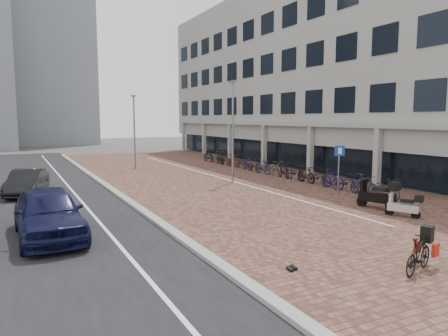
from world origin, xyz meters
TOP-DOWN VIEW (x-y plane):
  - ground at (0.00, 0.00)m, footprint 140.00×140.00m
  - plaza_brick at (2.00, 12.00)m, footprint 14.50×42.00m
  - street_asphalt at (-9.00, 12.00)m, footprint 8.00×50.00m
  - curb at (-5.10, 12.00)m, footprint 0.35×42.00m
  - lane_line at (-7.00, 12.00)m, footprint 0.12×44.00m
  - parking_line at (2.20, 12.00)m, footprint 0.10×30.00m
  - office_building at (12.97, 16.00)m, footprint 8.40×40.00m
  - car_navy at (-8.81, 1.18)m, footprint 2.10×4.92m
  - car_dark at (-9.17, 9.90)m, footprint 2.39×4.21m
  - hero_bike at (-0.83, -6.35)m, footprint 1.62×0.92m
  - shoes at (-3.56, -4.82)m, footprint 0.41×0.36m
  - scooter_front at (3.76, -2.06)m, footprint 0.99×1.42m
  - scooter_mid at (4.00, -0.50)m, footprint 1.04×1.91m
  - parking_sign at (5.04, 3.00)m, footprint 0.50×0.22m
  - lamp_near at (2.00, 8.77)m, footprint 0.12×0.12m
  - lamp_far at (-1.47, 17.99)m, footprint 0.12×0.12m
  - bike_row at (5.92, 10.65)m, footprint 1.16×21.43m

SIDE VIEW (x-z plane):
  - ground at x=0.00m, z-range 0.00..0.00m
  - street_asphalt at x=-9.00m, z-range -0.01..0.02m
  - plaza_brick at x=2.00m, z-range -0.01..0.03m
  - lane_line at x=-7.00m, z-range 0.02..0.02m
  - parking_line at x=2.20m, z-range 0.03..0.04m
  - shoes at x=-3.56m, z-range 0.00..0.09m
  - curb at x=-5.10m, z-range 0.00..0.14m
  - scooter_front at x=3.76m, z-range 0.00..0.94m
  - hero_bike at x=-0.83m, z-range -0.06..1.04m
  - bike_row at x=5.92m, z-range 0.00..1.05m
  - scooter_mid at x=4.00m, z-range 0.00..1.26m
  - car_dark at x=-9.17m, z-range 0.00..1.31m
  - car_navy at x=-8.81m, z-range 0.00..1.66m
  - parking_sign at x=5.04m, z-range 0.43..2.91m
  - lamp_far at x=-1.47m, z-range 0.00..5.52m
  - lamp_near at x=2.00m, z-range 0.00..6.01m
  - office_building at x=12.97m, z-range 0.94..15.94m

